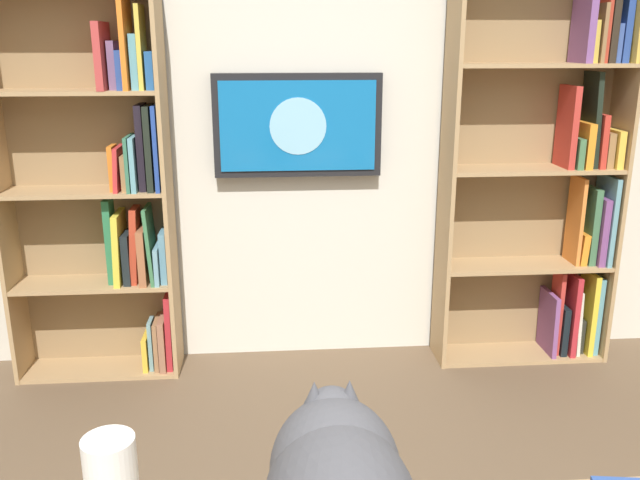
# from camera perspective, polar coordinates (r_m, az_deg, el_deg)

# --- Properties ---
(wall_back) EXTENTS (4.52, 0.06, 2.70)m
(wall_back) POSITION_cam_1_polar(r_m,az_deg,el_deg) (3.66, -0.73, 10.39)
(wall_back) COLOR silver
(wall_back) RESTS_ON ground
(bookshelf_left) EXTENTS (0.95, 0.28, 2.17)m
(bookshelf_left) POSITION_cam_1_polar(r_m,az_deg,el_deg) (3.85, 19.14, 5.30)
(bookshelf_left) COLOR tan
(bookshelf_left) RESTS_ON ground
(bookshelf_right) EXTENTS (0.85, 0.28, 2.01)m
(bookshelf_right) POSITION_cam_1_polar(r_m,az_deg,el_deg) (3.63, -17.46, 3.88)
(bookshelf_right) COLOR tan
(bookshelf_right) RESTS_ON ground
(wall_mounted_tv) EXTENTS (0.88, 0.07, 0.53)m
(wall_mounted_tv) POSITION_cam_1_polar(r_m,az_deg,el_deg) (3.57, -1.90, 9.65)
(wall_mounted_tv) COLOR black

